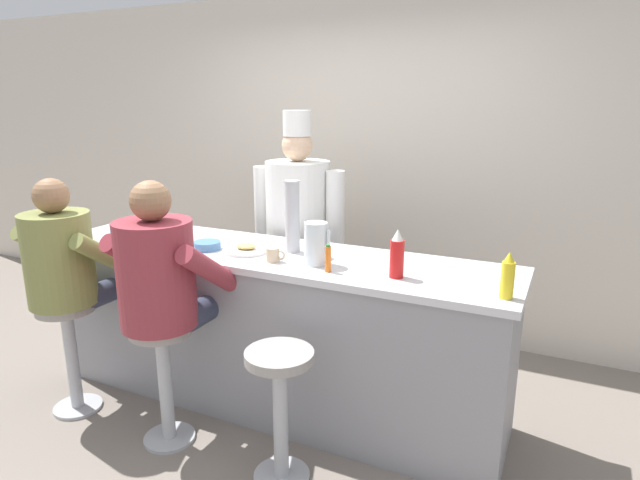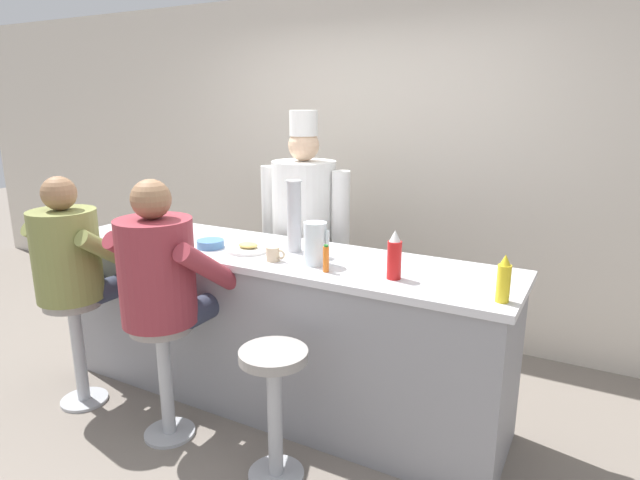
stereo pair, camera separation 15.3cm
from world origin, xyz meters
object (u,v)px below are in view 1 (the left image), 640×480
object	(u,v)px
water_pitcher_clear	(316,243)
coffee_mug_blue	(117,230)
breakfast_plate	(246,249)
diner_seated_maroon	(162,281)
cereal_bowl	(207,245)
coffee_mug_tan	(274,255)
mustard_bottle_yellow	(508,277)
diner_seated_olive	(65,266)
cook_in_whites_near	(298,227)
ketchup_bottle_red	(397,255)
empty_stool_round	(280,395)
hot_sauce_bottle_orange	(328,259)
cup_stack_steel	(292,217)

from	to	relation	value
water_pitcher_clear	coffee_mug_blue	xyz separation A→B (m)	(-1.46, -0.02, -0.07)
breakfast_plate	diner_seated_maroon	size ratio (longest dim) A/B	0.19
cereal_bowl	coffee_mug_tan	size ratio (longest dim) A/B	1.39
mustard_bottle_yellow	diner_seated_olive	size ratio (longest dim) A/B	0.15
mustard_bottle_yellow	cook_in_whites_near	world-z (taller)	cook_in_whites_near
ketchup_bottle_red	mustard_bottle_yellow	distance (m)	0.55
breakfast_plate	empty_stool_round	size ratio (longest dim) A/B	0.39
water_pitcher_clear	empty_stool_round	xyz separation A→B (m)	(0.05, -0.51, -0.64)
mustard_bottle_yellow	empty_stool_round	bearing A→B (deg)	-156.48
water_pitcher_clear	diner_seated_olive	xyz separation A→B (m)	(-1.41, -0.48, -0.19)
breakfast_plate	cereal_bowl	bearing A→B (deg)	-167.14
diner_seated_maroon	cook_in_whites_near	xyz separation A→B (m)	(0.17, 1.22, 0.05)
diner_seated_olive	hot_sauce_bottle_orange	bearing A→B (deg)	14.21
coffee_mug_blue	diner_seated_maroon	distance (m)	0.91
ketchup_bottle_red	coffee_mug_blue	xyz separation A→B (m)	(-1.93, 0.01, -0.07)
mustard_bottle_yellow	hot_sauce_bottle_orange	xyz separation A→B (m)	(-0.90, 0.00, -0.03)
water_pitcher_clear	breakfast_plate	world-z (taller)	water_pitcher_clear
ketchup_bottle_red	empty_stool_round	world-z (taller)	ketchup_bottle_red
mustard_bottle_yellow	diner_seated_maroon	xyz separation A→B (m)	(-1.69, -0.38, -0.15)
mustard_bottle_yellow	water_pitcher_clear	world-z (taller)	water_pitcher_clear
breakfast_plate	cook_in_whites_near	distance (m)	0.70
hot_sauce_bottle_orange	cook_in_whites_near	world-z (taller)	cook_in_whites_near
mustard_bottle_yellow	empty_stool_round	size ratio (longest dim) A/B	0.31
breakfast_plate	cup_stack_steel	xyz separation A→B (m)	(0.25, 0.12, 0.20)
cereal_bowl	cook_in_whites_near	bearing A→B (deg)	73.51
coffee_mug_tan	diner_seated_maroon	world-z (taller)	diner_seated_maroon
coffee_mug_tan	empty_stool_round	xyz separation A→B (m)	(0.29, -0.45, -0.56)
cup_stack_steel	cook_in_whites_near	world-z (taller)	cook_in_whites_near
ketchup_bottle_red	diner_seated_maroon	xyz separation A→B (m)	(-1.15, -0.45, -0.17)
water_pitcher_clear	empty_stool_round	world-z (taller)	water_pitcher_clear
coffee_mug_tan	cook_in_whites_near	bearing A→B (deg)	108.64
empty_stool_round	diner_seated_maroon	bearing A→B (deg)	177.31
cereal_bowl	water_pitcher_clear	bearing A→B (deg)	0.88
empty_stool_round	cook_in_whites_near	world-z (taller)	cook_in_whites_near
hot_sauce_bottle_orange	empty_stool_round	distance (m)	0.73
breakfast_plate	empty_stool_round	world-z (taller)	breakfast_plate
ketchup_bottle_red	cereal_bowl	size ratio (longest dim) A/B	1.52
breakfast_plate	hot_sauce_bottle_orange	bearing A→B (deg)	-12.86
coffee_mug_blue	cup_stack_steel	bearing A→B (deg)	8.54
diner_seated_olive	water_pitcher_clear	bearing A→B (deg)	18.81
mustard_bottle_yellow	cereal_bowl	world-z (taller)	mustard_bottle_yellow
diner_seated_olive	diner_seated_maroon	distance (m)	0.73
cup_stack_steel	diner_seated_maroon	bearing A→B (deg)	-124.40
coffee_mug_blue	ketchup_bottle_red	bearing A→B (deg)	-0.28
diner_seated_maroon	breakfast_plate	bearing A→B (deg)	70.05
breakfast_plate	cup_stack_steel	size ratio (longest dim) A/B	0.64
breakfast_plate	diner_seated_maroon	distance (m)	0.56
diner_seated_maroon	diner_seated_olive	bearing A→B (deg)	-179.85
ketchup_bottle_red	water_pitcher_clear	distance (m)	0.47
cereal_bowl	diner_seated_maroon	distance (m)	0.48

